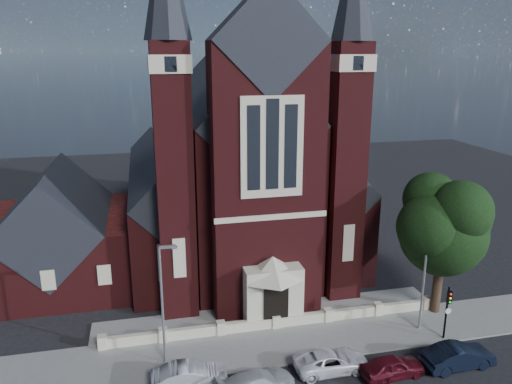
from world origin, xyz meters
TOP-DOWN VIEW (x-y plane):
  - ground at (0.00, 15.00)m, footprint 120.00×120.00m
  - pavement_strip at (0.00, 4.50)m, footprint 60.00×5.00m
  - forecourt_paving at (0.00, 8.50)m, footprint 26.00×3.00m
  - forecourt_wall at (0.00, 6.50)m, footprint 24.00×0.40m
  - church at (-0.00, 22.94)m, footprint 20.01×34.90m
  - parish_hall at (-16.00, 18.00)m, footprint 12.00×12.20m
  - street_tree at (12.60, 5.71)m, footprint 6.40×6.60m
  - street_lamp_left at (-7.91, 4.00)m, footprint 1.16×0.22m
  - street_lamp_right at (10.09, 4.00)m, footprint 1.16×0.22m
  - traffic_signal at (11.00, 2.43)m, footprint 0.28×0.42m
  - car_silver_a at (-6.71, 1.34)m, footprint 4.51×1.59m
  - car_silver_b at (-2.94, -0.09)m, footprint 5.03×2.93m
  - car_white_suv at (2.09, 0.96)m, footprint 4.74×2.22m
  - car_dark_red at (5.52, -0.46)m, footprint 4.16×1.97m
  - car_navy at (10.03, -0.52)m, footprint 4.75×1.85m

SIDE VIEW (x-z plane):
  - ground at x=0.00m, z-range 0.00..0.00m
  - pavement_strip at x=0.00m, z-range -0.06..0.06m
  - forecourt_paving at x=0.00m, z-range -0.07..0.07m
  - forecourt_wall at x=0.00m, z-range -0.45..0.45m
  - car_white_suv at x=2.09m, z-range 0.00..1.31m
  - car_silver_b at x=-2.94m, z-range 0.00..1.37m
  - car_dark_red at x=5.52m, z-range 0.00..1.38m
  - car_silver_a at x=-6.71m, z-range 0.00..1.48m
  - car_navy at x=10.03m, z-range 0.00..1.54m
  - traffic_signal at x=11.00m, z-range 0.58..4.58m
  - parish_hall at x=-16.00m, z-range -1.11..9.13m
  - street_lamp_left at x=-7.91m, z-range 0.55..8.64m
  - street_lamp_right at x=10.09m, z-range 0.55..8.64m
  - street_tree at x=12.60m, z-range 1.61..12.31m
  - church at x=0.00m, z-range -6.41..22.79m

